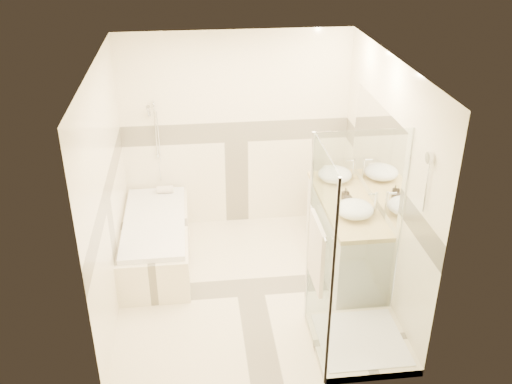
{
  "coord_description": "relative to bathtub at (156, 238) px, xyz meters",
  "views": [
    {
      "loc": [
        -0.53,
        -5.09,
        3.81
      ],
      "look_at": [
        0.1,
        0.25,
        1.05
      ],
      "focal_mm": 40.0,
      "sensor_mm": 36.0,
      "label": 1
    }
  ],
  "objects": [
    {
      "name": "faucet_far",
      "position": [
        2.35,
        -0.68,
        0.69
      ],
      "size": [
        0.11,
        0.03,
        0.26
      ],
      "color": "silver",
      "rests_on": "vanity"
    },
    {
      "name": "rolled_towel",
      "position": [
        0.11,
        0.66,
        0.3
      ],
      "size": [
        0.2,
        0.09,
        0.09
      ],
      "primitive_type": "cylinder",
      "rotation": [
        0.0,
        1.57,
        0.0
      ],
      "color": "white",
      "rests_on": "bathtub"
    },
    {
      "name": "amenity_bottle_b",
      "position": [
        2.13,
        -0.41,
        0.62
      ],
      "size": [
        0.13,
        0.13,
        0.15
      ],
      "primitive_type": "imported",
      "rotation": [
        0.0,
        0.0,
        -0.14
      ],
      "color": "black",
      "rests_on": "vanity"
    },
    {
      "name": "vessel_sink_far",
      "position": [
        2.13,
        -0.68,
        0.62
      ],
      "size": [
        0.4,
        0.4,
        0.16
      ],
      "primitive_type": "ellipsoid",
      "color": "white",
      "rests_on": "vanity"
    },
    {
      "name": "faucet_near",
      "position": [
        2.35,
        0.17,
        0.7
      ],
      "size": [
        0.11,
        0.03,
        0.27
      ],
      "color": "silver",
      "rests_on": "vanity"
    },
    {
      "name": "bathtub",
      "position": [
        0.0,
        0.0,
        0.0
      ],
      "size": [
        0.75,
        1.7,
        0.56
      ],
      "color": "#FAEDC8",
      "rests_on": "ground"
    },
    {
      "name": "room",
      "position": [
        1.08,
        -0.64,
        0.95
      ],
      "size": [
        2.82,
        3.02,
        2.52
      ],
      "color": "#F5E8C3",
      "rests_on": "ground"
    },
    {
      "name": "vanity",
      "position": [
        2.15,
        -0.35,
        0.12
      ],
      "size": [
        0.58,
        1.62,
        0.85
      ],
      "color": "white",
      "rests_on": "ground"
    },
    {
      "name": "amenity_bottle_a",
      "position": [
        2.13,
        -0.31,
        0.61
      ],
      "size": [
        0.08,
        0.08,
        0.14
      ],
      "primitive_type": "imported",
      "rotation": [
        0.0,
        0.0,
        0.34
      ],
      "color": "black",
      "rests_on": "vanity"
    },
    {
      "name": "folded_towels",
      "position": [
        2.13,
        0.28,
        0.59
      ],
      "size": [
        0.18,
        0.29,
        0.09
      ],
      "primitive_type": "cube",
      "rotation": [
        0.0,
        0.0,
        -0.02
      ],
      "color": "white",
      "rests_on": "vanity"
    },
    {
      "name": "shower_enclosure",
      "position": [
        1.86,
        -1.62,
        0.2
      ],
      "size": [
        0.96,
        0.93,
        2.04
      ],
      "color": "#FAEDC8",
      "rests_on": "ground"
    },
    {
      "name": "vessel_sink_near",
      "position": [
        2.13,
        0.17,
        0.62
      ],
      "size": [
        0.4,
        0.4,
        0.16
      ],
      "primitive_type": "ellipsoid",
      "color": "white",
      "rests_on": "vanity"
    }
  ]
}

